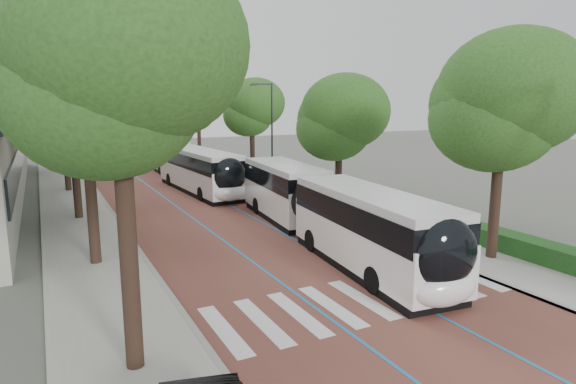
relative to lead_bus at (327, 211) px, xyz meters
name	(u,v)px	position (x,y,z in m)	size (l,w,h in m)	color
ground	(375,312)	(-2.63, -7.19, -1.63)	(160.00, 160.00, 0.00)	#51544C
road	(140,167)	(-2.63, 32.81, -1.62)	(11.00, 140.00, 0.02)	brown
sidewalk_left	(62,171)	(-10.13, 32.81, -1.57)	(4.00, 140.00, 0.12)	#9B9893
sidewalk_right	(209,163)	(4.87, 32.81, -1.57)	(4.00, 140.00, 0.12)	#9B9893
kerb_left	(82,170)	(-8.23, 32.81, -1.57)	(0.20, 140.00, 0.14)	gray
kerb_right	(192,164)	(2.97, 32.81, -1.57)	(0.20, 140.00, 0.14)	gray
zebra_crossing	(362,299)	(-2.43, -6.19, -1.60)	(10.55, 3.60, 0.01)	silver
lane_line_left	(124,168)	(-4.23, 32.81, -1.60)	(0.12, 126.00, 0.01)	#2271AA
lane_line_right	(156,166)	(-1.03, 32.81, -1.60)	(0.12, 126.00, 0.01)	#2271AA
hedge	(556,256)	(6.47, -7.19, -1.11)	(1.20, 14.00, 0.80)	#163A14
streetlight_far	(270,127)	(3.99, 14.81, 3.19)	(1.82, 0.20, 8.00)	#2C2C2E
lamp_post_left	(130,167)	(-8.73, 0.81, 2.49)	(0.14, 0.14, 8.00)	#2C2C2E
trees_left	(63,103)	(-10.13, 19.17, 5.03)	(6.47, 60.60, 9.67)	black
trees_right	(303,112)	(5.07, 11.49, 4.34)	(6.04, 47.53, 9.05)	black
lead_bus	(327,211)	(0.00, 0.00, 0.00)	(4.37, 18.55, 3.20)	black
bus_queued_0	(201,171)	(-1.27, 15.83, 0.00)	(3.14, 12.51, 3.20)	white
bus_queued_1	(165,154)	(-0.71, 29.78, 0.00)	(2.68, 12.43, 3.20)	white
bus_queued_2	(137,144)	(-1.13, 42.76, 0.00)	(2.84, 12.46, 3.20)	white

